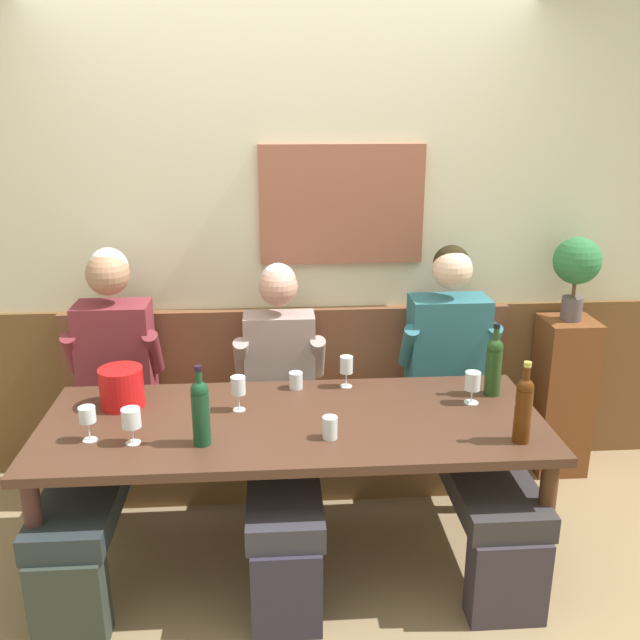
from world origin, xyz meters
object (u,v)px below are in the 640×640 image
object	(u,v)px
wall_bench	(290,434)
wine_glass_mid_left	(346,366)
water_tumbler_center	(296,380)
wine_bottle_clear_water	(523,407)
ice_bucket	(122,387)
person_center_left_seat	(463,397)
person_center_right_seat	(281,413)
wine_glass_center_front	(131,420)
potted_plant	(577,265)
wine_glass_by_bottle	(473,382)
person_right_seat	(104,403)
wine_glass_right_end	(238,387)
wine_bottle_green_tall	(494,364)
dining_table	(293,435)
wine_glass_near_bucket	(87,416)
wine_bottle_amber_mid	(201,410)
water_tumbler_left	(330,427)

from	to	relation	value
wall_bench	wine_glass_mid_left	distance (m)	0.72
water_tumbler_center	wine_bottle_clear_water	bearing A→B (deg)	-34.05
wine_glass_mid_left	ice_bucket	bearing A→B (deg)	-172.06
person_center_left_seat	person_center_right_seat	bearing A→B (deg)	-177.35
wine_glass_center_front	potted_plant	size ratio (longest dim) A/B	0.33
wine_glass_by_bottle	wine_glass_center_front	bearing A→B (deg)	-169.16
person_center_right_seat	wine_bottle_clear_water	bearing A→B (deg)	-31.48
wine_bottle_clear_water	wine_glass_by_bottle	world-z (taller)	wine_bottle_clear_water
person_right_seat	person_center_right_seat	distance (m)	0.84
wine_glass_right_end	water_tumbler_center	bearing A→B (deg)	40.80
wine_glass_mid_left	wine_bottle_green_tall	bearing A→B (deg)	-11.54
dining_table	wine_glass_right_end	xyz separation A→B (m)	(-0.24, 0.11, 0.19)
wine_glass_near_bucket	person_center_right_seat	bearing A→B (deg)	30.30
person_right_seat	wine_glass_by_bottle	bearing A→B (deg)	-8.80
wine_bottle_amber_mid	water_tumbler_center	world-z (taller)	wine_bottle_amber_mid
wall_bench	water_tumbler_left	xyz separation A→B (m)	(0.14, -0.90, 0.49)
dining_table	wine_glass_mid_left	world-z (taller)	wine_glass_mid_left
person_center_left_seat	wine_glass_by_bottle	xyz separation A→B (m)	(-0.04, -0.25, 0.19)
wine_glass_mid_left	wine_glass_near_bucket	bearing A→B (deg)	-156.81
water_tumbler_left	person_right_seat	bearing A→B (deg)	151.83
person_center_right_seat	potted_plant	distance (m)	1.74
dining_table	wine_bottle_amber_mid	size ratio (longest dim) A/B	6.44
wine_bottle_green_tall	water_tumbler_center	world-z (taller)	wine_bottle_green_tall
wall_bench	person_center_left_seat	xyz separation A→B (m)	(0.84, -0.36, 0.36)
water_tumbler_center	person_right_seat	bearing A→B (deg)	177.52
wall_bench	wine_glass_center_front	size ratio (longest dim) A/B	16.34
ice_bucket	potted_plant	xyz separation A→B (m)	(2.28, 0.56, 0.38)
wine_bottle_amber_mid	person_center_left_seat	bearing A→B (deg)	24.59
wall_bench	person_center_left_seat	world-z (taller)	person_center_left_seat
water_tumbler_left	wine_bottle_amber_mid	bearing A→B (deg)	-178.53
wine_bottle_green_tall	wine_glass_mid_left	size ratio (longest dim) A/B	2.26
person_right_seat	person_center_left_seat	world-z (taller)	person_right_seat
dining_table	wine_glass_near_bucket	distance (m)	0.85
dining_table	water_tumbler_center	world-z (taller)	water_tumbler_center
person_center_right_seat	wine_bottle_green_tall	xyz separation A→B (m)	(0.97, -0.12, 0.27)
ice_bucket	wine_glass_center_front	bearing A→B (deg)	-73.02
ice_bucket	wine_glass_near_bucket	xyz separation A→B (m)	(-0.07, -0.32, 0.02)
ice_bucket	wine_bottle_amber_mid	size ratio (longest dim) A/B	0.58
wall_bench	wine_glass_near_bucket	size ratio (longest dim) A/B	16.67
wine_bottle_clear_water	wine_bottle_green_tall	world-z (taller)	wine_bottle_green_tall
wine_glass_by_bottle	potted_plant	distance (m)	1.03
person_right_seat	wine_glass_mid_left	distance (m)	1.16
wine_bottle_amber_mid	wine_bottle_clear_water	size ratio (longest dim) A/B	0.98
wine_glass_right_end	wine_bottle_amber_mid	bearing A→B (deg)	-113.87
person_right_seat	water_tumbler_center	world-z (taller)	person_right_seat
dining_table	water_tumbler_left	distance (m)	0.26
person_center_right_seat	person_center_left_seat	size ratio (longest dim) A/B	0.98
wine_glass_near_bucket	wine_glass_center_front	size ratio (longest dim) A/B	0.98
person_right_seat	wine_bottle_green_tall	distance (m)	1.84
dining_table	wall_bench	bearing A→B (deg)	90.00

